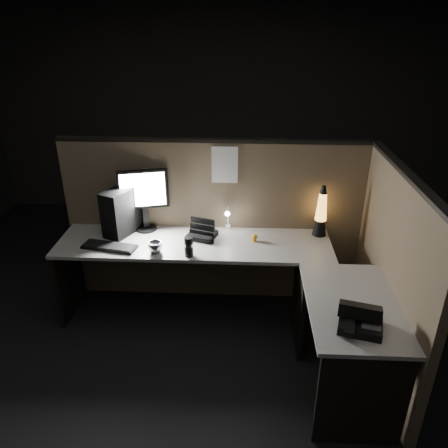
{
  "coord_description": "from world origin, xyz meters",
  "views": [
    {
      "loc": [
        0.27,
        -2.62,
        2.46
      ],
      "look_at": [
        0.11,
        0.35,
        1.03
      ],
      "focal_mm": 35.0,
      "sensor_mm": 36.0,
      "label": 1
    }
  ],
  "objects_px": {
    "lava_lamp": "(321,215)",
    "pc_tower": "(123,211)",
    "monitor": "(144,194)",
    "keyboard": "(109,247)",
    "desk_phone": "(360,319)"
  },
  "relations": [
    {
      "from": "pc_tower",
      "to": "lava_lamp",
      "type": "height_order",
      "value": "lava_lamp"
    },
    {
      "from": "monitor",
      "to": "keyboard",
      "type": "xyz_separation_m",
      "value": [
        -0.23,
        -0.37,
        -0.32
      ]
    },
    {
      "from": "monitor",
      "to": "desk_phone",
      "type": "height_order",
      "value": "monitor"
    },
    {
      "from": "pc_tower",
      "to": "keyboard",
      "type": "height_order",
      "value": "pc_tower"
    },
    {
      "from": "pc_tower",
      "to": "desk_phone",
      "type": "distance_m",
      "value": 2.14
    },
    {
      "from": "lava_lamp",
      "to": "pc_tower",
      "type": "bearing_deg",
      "value": -179.05
    },
    {
      "from": "pc_tower",
      "to": "monitor",
      "type": "distance_m",
      "value": 0.23
    },
    {
      "from": "keyboard",
      "to": "desk_phone",
      "type": "distance_m",
      "value": 2.03
    },
    {
      "from": "pc_tower",
      "to": "desk_phone",
      "type": "relative_size",
      "value": 1.32
    },
    {
      "from": "lava_lamp",
      "to": "desk_phone",
      "type": "relative_size",
      "value": 1.47
    },
    {
      "from": "keyboard",
      "to": "desk_phone",
      "type": "xyz_separation_m",
      "value": [
        1.81,
        -0.91,
        0.05
      ]
    },
    {
      "from": "pc_tower",
      "to": "keyboard",
      "type": "relative_size",
      "value": 0.9
    },
    {
      "from": "keyboard",
      "to": "lava_lamp",
      "type": "bearing_deg",
      "value": 21.66
    },
    {
      "from": "lava_lamp",
      "to": "keyboard",
      "type": "bearing_deg",
      "value": -169.35
    },
    {
      "from": "pc_tower",
      "to": "lava_lamp",
      "type": "distance_m",
      "value": 1.7
    }
  ]
}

